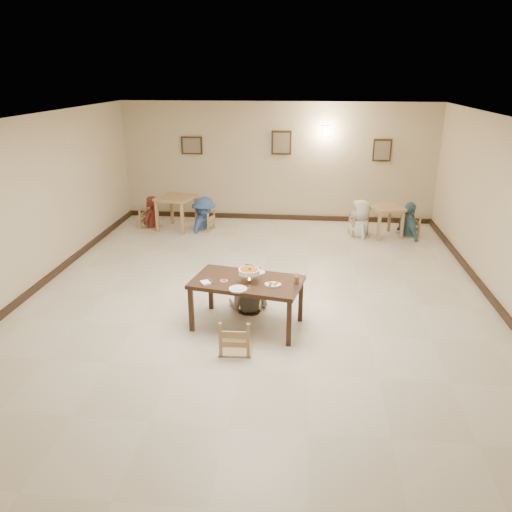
# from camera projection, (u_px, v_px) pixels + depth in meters

# --- Properties ---
(floor) EXTENTS (10.00, 10.00, 0.00)m
(floor) POSITION_uv_depth(u_px,v_px,m) (258.00, 299.00, 8.60)
(floor) COLOR beige
(floor) RESTS_ON ground
(ceiling) EXTENTS (10.00, 10.00, 0.00)m
(ceiling) POSITION_uv_depth(u_px,v_px,m) (258.00, 119.00, 7.56)
(ceiling) COLOR white
(ceiling) RESTS_ON wall_back
(wall_back) EXTENTS (10.00, 0.00, 10.00)m
(wall_back) POSITION_uv_depth(u_px,v_px,m) (277.00, 162.00, 12.75)
(wall_back) COLOR beige
(wall_back) RESTS_ON floor
(wall_front) EXTENTS (10.00, 0.00, 10.00)m
(wall_front) POSITION_uv_depth(u_px,v_px,m) (185.00, 410.00, 3.42)
(wall_front) COLOR beige
(wall_front) RESTS_ON floor
(wall_left) EXTENTS (0.00, 10.00, 10.00)m
(wall_left) POSITION_uv_depth(u_px,v_px,m) (24.00, 208.00, 8.47)
(wall_left) COLOR beige
(wall_left) RESTS_ON floor
(baseboard_back) EXTENTS (8.00, 0.06, 0.12)m
(baseboard_back) POSITION_uv_depth(u_px,v_px,m) (276.00, 217.00, 13.22)
(baseboard_back) COLOR black
(baseboard_back) RESTS_ON floor
(baseboard_left) EXTENTS (0.06, 10.00, 0.12)m
(baseboard_left) POSITION_uv_depth(u_px,v_px,m) (38.00, 286.00, 8.97)
(baseboard_left) COLOR black
(baseboard_left) RESTS_ON floor
(baseboard_right) EXTENTS (0.06, 10.00, 0.12)m
(baseboard_right) POSITION_uv_depth(u_px,v_px,m) (497.00, 306.00, 8.20)
(baseboard_right) COLOR black
(baseboard_right) RESTS_ON floor
(picture_a) EXTENTS (0.55, 0.04, 0.45)m
(picture_a) POSITION_uv_depth(u_px,v_px,m) (192.00, 146.00, 12.78)
(picture_a) COLOR #362411
(picture_a) RESTS_ON wall_back
(picture_b) EXTENTS (0.50, 0.04, 0.60)m
(picture_b) POSITION_uv_depth(u_px,v_px,m) (281.00, 143.00, 12.52)
(picture_b) COLOR #362411
(picture_b) RESTS_ON wall_back
(picture_c) EXTENTS (0.45, 0.04, 0.55)m
(picture_c) POSITION_uv_depth(u_px,v_px,m) (382.00, 150.00, 12.33)
(picture_c) COLOR #362411
(picture_c) RESTS_ON wall_back
(wall_sconce) EXTENTS (0.16, 0.05, 0.22)m
(wall_sconce) POSITION_uv_depth(u_px,v_px,m) (326.00, 131.00, 12.31)
(wall_sconce) COLOR #FFD88C
(wall_sconce) RESTS_ON wall_back
(main_table) EXTENTS (1.76, 1.20, 0.76)m
(main_table) POSITION_uv_depth(u_px,v_px,m) (247.00, 285.00, 7.46)
(main_table) COLOR #362014
(main_table) RESTS_ON floor
(chair_far) EXTENTS (0.44, 0.44, 0.93)m
(chair_far) POSITION_uv_depth(u_px,v_px,m) (250.00, 280.00, 8.20)
(chair_far) COLOR tan
(chair_far) RESTS_ON floor
(chair_near) EXTENTS (0.46, 0.46, 0.97)m
(chair_near) POSITION_uv_depth(u_px,v_px,m) (236.00, 319.00, 6.87)
(chair_near) COLOR tan
(chair_near) RESTS_ON floor
(main_diner) EXTENTS (0.90, 0.78, 1.56)m
(main_diner) POSITION_uv_depth(u_px,v_px,m) (249.00, 265.00, 7.98)
(main_diner) COLOR gray
(main_diner) RESTS_ON floor
(curry_warmer) EXTENTS (0.35, 0.31, 0.28)m
(curry_warmer) POSITION_uv_depth(u_px,v_px,m) (249.00, 272.00, 7.32)
(curry_warmer) COLOR silver
(curry_warmer) RESTS_ON main_table
(rice_plate_far) EXTENTS (0.28, 0.28, 0.06)m
(rice_plate_far) POSITION_uv_depth(u_px,v_px,m) (256.00, 272.00, 7.70)
(rice_plate_far) COLOR white
(rice_plate_far) RESTS_ON main_table
(rice_plate_near) EXTENTS (0.27, 0.27, 0.06)m
(rice_plate_near) POSITION_uv_depth(u_px,v_px,m) (238.00, 289.00, 7.11)
(rice_plate_near) COLOR white
(rice_plate_near) RESTS_ON main_table
(fried_plate) EXTENTS (0.24, 0.24, 0.05)m
(fried_plate) POSITION_uv_depth(u_px,v_px,m) (273.00, 284.00, 7.25)
(fried_plate) COLOR white
(fried_plate) RESTS_ON main_table
(chili_dish) EXTENTS (0.11, 0.11, 0.02)m
(chili_dish) POSITION_uv_depth(u_px,v_px,m) (224.00, 281.00, 7.39)
(chili_dish) COLOR white
(chili_dish) RESTS_ON main_table
(napkin_cutlery) EXTENTS (0.22, 0.26, 0.03)m
(napkin_cutlery) POSITION_uv_depth(u_px,v_px,m) (206.00, 283.00, 7.31)
(napkin_cutlery) COLOR white
(napkin_cutlery) RESTS_ON main_table
(drink_glass) EXTENTS (0.07, 0.07, 0.14)m
(drink_glass) POSITION_uv_depth(u_px,v_px,m) (297.00, 279.00, 7.30)
(drink_glass) COLOR white
(drink_glass) RESTS_ON main_table
(bg_table_left) EXTENTS (1.01, 1.01, 0.82)m
(bg_table_left) POSITION_uv_depth(u_px,v_px,m) (176.00, 202.00, 12.18)
(bg_table_left) COLOR tan
(bg_table_left) RESTS_ON floor
(bg_table_right) EXTENTS (0.92, 0.92, 0.71)m
(bg_table_right) POSITION_uv_depth(u_px,v_px,m) (385.00, 212.00, 11.70)
(bg_table_right) COLOR tan
(bg_table_right) RESTS_ON floor
(bg_chair_ll) EXTENTS (0.45, 0.45, 0.95)m
(bg_chair_ll) POSITION_uv_depth(u_px,v_px,m) (151.00, 209.00, 12.35)
(bg_chair_ll) COLOR tan
(bg_chair_ll) RESTS_ON floor
(bg_chair_lr) EXTENTS (0.41, 0.41, 0.87)m
(bg_chair_lr) POSITION_uv_depth(u_px,v_px,m) (204.00, 213.00, 12.21)
(bg_chair_lr) COLOR tan
(bg_chair_lr) RESTS_ON floor
(bg_chair_rl) EXTENTS (0.44, 0.44, 0.93)m
(bg_chair_rl) POSITION_uv_depth(u_px,v_px,m) (360.00, 216.00, 11.80)
(bg_chair_rl) COLOR tan
(bg_chair_rl) RESTS_ON floor
(bg_chair_rr) EXTENTS (0.42, 0.42, 0.90)m
(bg_chair_rr) POSITION_uv_depth(u_px,v_px,m) (409.00, 218.00, 11.74)
(bg_chair_rr) COLOR tan
(bg_chair_rr) RESTS_ON floor
(bg_diner_a) EXTENTS (0.49, 0.65, 1.61)m
(bg_diner_a) POSITION_uv_depth(u_px,v_px,m) (150.00, 196.00, 12.24)
(bg_diner_a) COLOR #581F18
(bg_diner_a) RESTS_ON floor
(bg_diner_b) EXTENTS (0.82, 1.17, 1.65)m
(bg_diner_b) POSITION_uv_depth(u_px,v_px,m) (203.00, 197.00, 12.07)
(bg_diner_b) COLOR #39588D
(bg_diner_b) RESTS_ON floor
(bg_diner_c) EXTENTS (0.71, 0.94, 1.73)m
(bg_diner_c) POSITION_uv_depth(u_px,v_px,m) (361.00, 200.00, 11.66)
(bg_diner_c) COLOR silver
(bg_diner_c) RESTS_ON floor
(bg_diner_d) EXTENTS (0.66, 1.04, 1.65)m
(bg_diner_d) POSITION_uv_depth(u_px,v_px,m) (411.00, 202.00, 11.60)
(bg_diner_d) COLOR slate
(bg_diner_d) RESTS_ON floor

